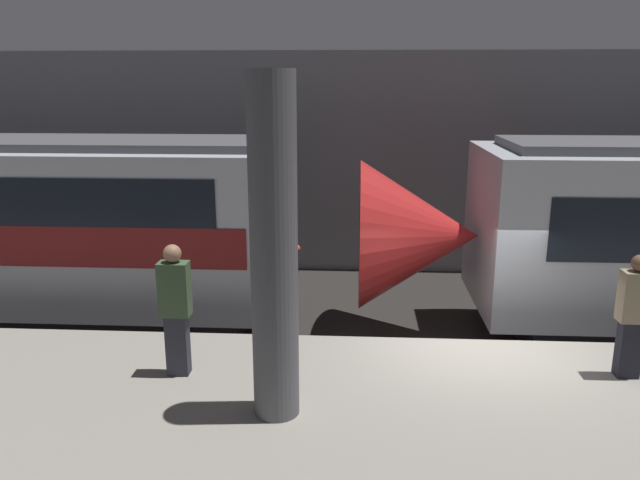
% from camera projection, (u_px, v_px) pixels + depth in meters
% --- Properties ---
extents(ground_plane, '(120.00, 120.00, 0.00)m').
position_uv_depth(ground_plane, '(472.00, 406.00, 9.51)').
color(ground_plane, '#282623').
extents(platform, '(40.00, 4.13, 1.10)m').
position_uv_depth(platform, '(506.00, 453.00, 7.38)').
color(platform, gray).
rests_on(platform, ground).
extents(station_rear_barrier, '(50.00, 0.15, 5.49)m').
position_uv_depth(station_rear_barrier, '(430.00, 165.00, 15.50)').
color(station_rear_barrier, gray).
rests_on(station_rear_barrier, ground).
extents(support_pillar_near, '(0.52, 0.52, 3.85)m').
position_uv_depth(support_pillar_near, '(274.00, 252.00, 6.75)').
color(support_pillar_near, '#56565B').
rests_on(support_pillar_near, platform).
extents(person_waiting, '(0.38, 0.24, 1.64)m').
position_uv_depth(person_waiting, '(633.00, 314.00, 7.90)').
color(person_waiting, black).
rests_on(person_waiting, platform).
extents(person_walking, '(0.38, 0.24, 1.75)m').
position_uv_depth(person_walking, '(176.00, 307.00, 7.95)').
color(person_walking, '#2D2D38').
rests_on(person_walking, platform).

